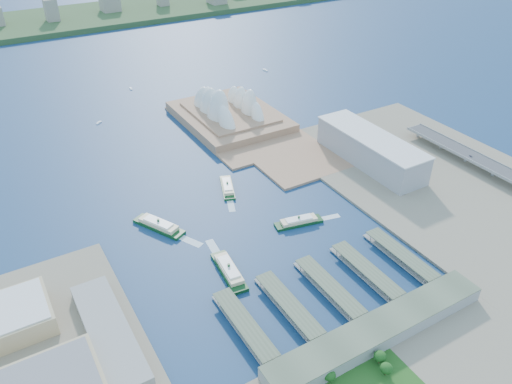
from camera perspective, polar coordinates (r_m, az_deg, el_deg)
ground at (r=485.25m, az=1.56°, el=-6.64°), size 3000.00×3000.00×0.00m
east_land at (r=599.73m, az=24.15°, el=-1.15°), size 240.00×500.00×3.00m
peninsula at (r=721.85m, az=-2.10°, el=7.68°), size 135.00×220.00×3.00m
far_shore at (r=1345.65m, az=-22.19°, el=17.63°), size 2200.00×260.00×12.00m
opera_house at (r=724.67m, az=-3.10°, el=10.40°), size 134.00×180.00×58.00m
toaster_building at (r=629.78m, az=12.94°, el=4.77°), size 45.00×155.00×35.00m
ferry_wharves at (r=443.54m, az=8.35°, el=-10.84°), size 184.00×90.00×9.30m
terminal_building at (r=411.42m, az=13.78°, el=-15.16°), size 200.00×28.00×12.00m
far_skyline at (r=1319.16m, az=-22.33°, el=18.86°), size 1900.00×140.00×55.00m
ferry_a at (r=519.14m, az=-11.08°, el=-3.56°), size 40.20×59.03×11.10m
ferry_b at (r=572.58m, az=-3.30°, el=0.76°), size 30.13×51.57×9.52m
ferry_c at (r=457.11m, az=-3.12°, el=-8.74°), size 20.60×59.04×10.94m
ferry_d at (r=517.49m, az=4.91°, el=-3.22°), size 52.36×22.79×9.61m
boat_b at (r=764.12m, az=-17.51°, el=7.59°), size 9.43×8.33×2.53m
boat_c at (r=938.41m, az=1.05°, el=13.77°), size 4.65×12.79×2.82m
boat_e at (r=878.01m, az=-14.11°, el=11.41°), size 4.40×10.37×2.47m
car_c at (r=663.45m, az=23.35°, el=3.79°), size 1.73×4.27×1.24m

